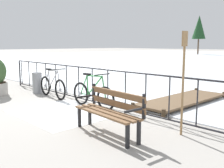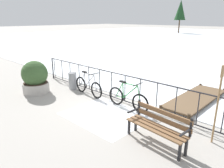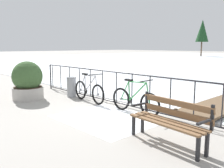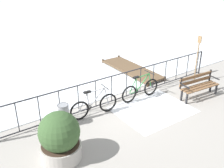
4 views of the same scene
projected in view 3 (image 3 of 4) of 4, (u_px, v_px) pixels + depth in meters
The scene contains 10 objects.
ground_plane at pixel (124, 107), 7.55m from camera, with size 160.00×160.00×0.00m, color #9E9991.
snow_patch at pixel (107, 118), 6.33m from camera, with size 2.52×2.08×0.01m, color white.
railing_fence at pixel (124, 89), 7.46m from camera, with size 9.06×0.06×1.07m.
bicycle_near_railing at pixel (89, 91), 8.17m from camera, with size 1.71×0.52×0.97m.
bicycle_second at pixel (135, 100), 6.75m from camera, with size 1.71×0.52×0.97m.
park_bench at pixel (170, 118), 4.63m from camera, with size 1.63×0.61×0.89m.
planter_with_shrub at pixel (28, 81), 8.54m from camera, with size 1.06×1.06×1.34m.
trash_bin at pixel (72, 87), 8.97m from camera, with size 0.35×0.35×0.73m.
wooden_dock at pixel (221, 105), 7.31m from camera, with size 1.10×3.44×0.20m.
tree_west_mid at pixel (202, 31), 43.14m from camera, with size 2.23×2.23×6.45m.
Camera 3 is at (5.12, -5.29, 1.86)m, focal length 39.06 mm.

